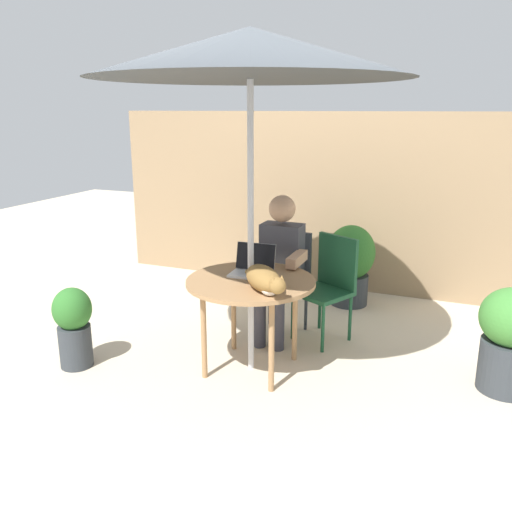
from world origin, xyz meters
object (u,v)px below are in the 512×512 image
potted_plant_by_chair (74,324)px  chair_empty (329,280)px  laptop (253,265)px  potted_plant_near_fence (511,337)px  cat (265,280)px  chair_occupied (285,275)px  patio_umbrella (250,53)px  person_seated (279,261)px  potted_plant_corner (350,262)px  patio_table (251,288)px

potted_plant_by_chair → chair_empty: bearing=36.9°
chair_empty → laptop: laptop is taller
laptop → potted_plant_near_fence: size_ratio=0.42×
cat → laptop: bearing=122.7°
chair_occupied → potted_plant_by_chair: chair_occupied is taller
patio_umbrella → chair_occupied: (0.00, 0.76, -1.72)m
chair_occupied → potted_plant_near_fence: 1.81m
person_seated → potted_plant_by_chair: 1.68m
patio_umbrella → cat: size_ratio=4.66×
patio_umbrella → laptop: (-0.04, 0.15, -1.47)m
laptop → potted_plant_near_fence: laptop is taller
potted_plant_corner → chair_occupied: bearing=-113.7°
person_seated → cat: 0.84m
chair_empty → potted_plant_corner: chair_empty is taller
patio_umbrella → potted_plant_by_chair: size_ratio=3.86×
patio_table → laptop: size_ratio=3.00×
potted_plant_near_fence → patio_umbrella: bearing=-168.2°
chair_empty → laptop: bearing=-124.7°
patio_umbrella → person_seated: (0.00, 0.61, -1.55)m
cat → person_seated: bearing=102.9°
chair_occupied → potted_plant_corner: 0.96m
potted_plant_near_fence → potted_plant_by_chair: size_ratio=1.19×
chair_occupied → cat: 1.02m
patio_umbrella → cat: patio_umbrella is taller
laptop → cat: 0.42m
person_seated → potted_plant_by_chair: person_seated is taller
patio_table → person_seated: 0.61m
chair_occupied → cat: size_ratio=1.70×
potted_plant_corner → potted_plant_near_fence: bearing=-42.7°
patio_umbrella → cat: bearing=-47.6°
chair_empty → person_seated: size_ratio=0.72×
chair_occupied → potted_plant_corner: bearing=66.3°
chair_occupied → person_seated: bearing=-90.0°
patio_umbrella → person_seated: size_ratio=1.97×
laptop → potted_plant_near_fence: 1.85m
chair_empty → laptop: (-0.43, -0.62, 0.26)m
chair_empty → potted_plant_by_chair: chair_empty is taller
cat → chair_occupied: bearing=100.9°
potted_plant_by_chair → potted_plant_corner: size_ratio=0.78×
person_seated → laptop: person_seated is taller
chair_empty → potted_plant_corner: size_ratio=1.09×
cat → potted_plant_near_fence: bearing=20.0°
chair_empty → cat: (-0.20, -0.98, 0.28)m
chair_empty → potted_plant_by_chair: bearing=-143.1°
chair_empty → potted_plant_by_chair: (-1.64, -1.23, -0.18)m
person_seated → potted_plant_near_fence: person_seated is taller
chair_occupied → chair_empty: bearing=1.1°
laptop → cat: bearing=-57.3°
laptop → patio_table: bearing=-74.7°
chair_occupied → cat: bearing=-79.1°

